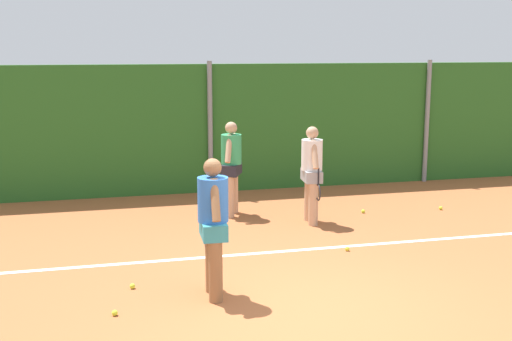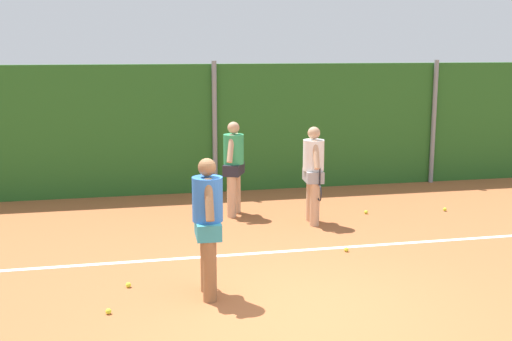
% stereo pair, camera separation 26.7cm
% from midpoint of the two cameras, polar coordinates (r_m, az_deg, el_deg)
% --- Properties ---
extents(ground_plane, '(25.83, 25.83, 0.00)m').
position_cam_midpoint_polar(ground_plane, '(9.17, 1.47, -7.89)').
color(ground_plane, '#A85B33').
extents(hedge_fence_backdrop, '(16.79, 0.25, 2.62)m').
position_cam_midpoint_polar(hedge_fence_backdrop, '(13.28, -3.22, 3.74)').
color(hedge_fence_backdrop, '#286023').
rests_on(hedge_fence_backdrop, ground_plane).
extents(fence_post_center, '(0.10, 0.10, 2.69)m').
position_cam_midpoint_polar(fence_post_center, '(13.10, -3.09, 3.80)').
color(fence_post_center, gray).
rests_on(fence_post_center, ground_plane).
extents(fence_post_right, '(0.10, 0.10, 2.69)m').
position_cam_midpoint_polar(fence_post_right, '(14.67, 15.97, 4.15)').
color(fence_post_right, gray).
rests_on(fence_post_right, ground_plane).
extents(court_baseline_paint, '(12.27, 0.10, 0.01)m').
position_cam_midpoint_polar(court_baseline_paint, '(9.43, 1.06, -7.33)').
color(court_baseline_paint, white).
rests_on(court_baseline_paint, ground_plane).
extents(player_foreground_near, '(0.36, 0.79, 1.68)m').
position_cam_midpoint_polar(player_foreground_near, '(7.62, -3.30, -4.41)').
color(player_foreground_near, '#8C603D').
rests_on(player_foreground_near, ground_plane).
extents(player_midcourt, '(0.35, 0.78, 1.65)m').
position_cam_midpoint_polar(player_midcourt, '(10.86, 5.81, 0.06)').
color(player_midcourt, tan).
rests_on(player_midcourt, ground_plane).
extents(player_backcourt_far, '(0.46, 0.65, 1.67)m').
position_cam_midpoint_polar(player_backcourt_far, '(11.35, -1.32, 0.66)').
color(player_backcourt_far, tan).
rests_on(player_backcourt_far, ground_plane).
extents(tennis_ball_0, '(0.07, 0.07, 0.07)m').
position_cam_midpoint_polar(tennis_ball_0, '(11.79, 10.37, -3.64)').
color(tennis_ball_0, '#CCDB33').
rests_on(tennis_ball_0, ground_plane).
extents(tennis_ball_2, '(0.07, 0.07, 0.07)m').
position_cam_midpoint_polar(tennis_ball_2, '(7.54, -11.94, -12.11)').
color(tennis_ball_2, '#CCDB33').
rests_on(tennis_ball_2, ground_plane).
extents(tennis_ball_3, '(0.07, 0.07, 0.07)m').
position_cam_midpoint_polar(tennis_ball_3, '(9.61, 8.81, -6.94)').
color(tennis_ball_3, '#CCDB33').
rests_on(tennis_ball_3, ground_plane).
extents(tennis_ball_6, '(0.07, 0.07, 0.07)m').
position_cam_midpoint_polar(tennis_ball_6, '(12.33, 16.99, -3.31)').
color(tennis_ball_6, '#CCDB33').
rests_on(tennis_ball_6, ground_plane).
extents(tennis_ball_7, '(0.07, 0.07, 0.07)m').
position_cam_midpoint_polar(tennis_ball_7, '(8.27, -10.32, -9.94)').
color(tennis_ball_7, '#CCDB33').
rests_on(tennis_ball_7, ground_plane).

